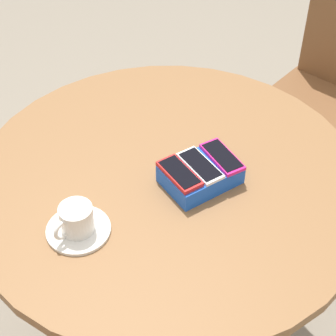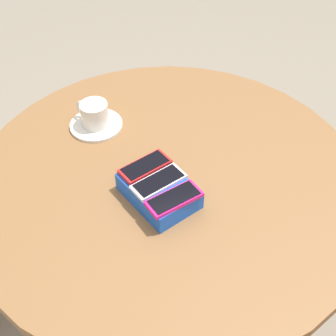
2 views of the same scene
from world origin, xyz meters
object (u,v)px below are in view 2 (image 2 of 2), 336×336
(round_table, at_px, (168,209))
(coffee_cup, at_px, (94,114))
(phone_white, at_px, (159,182))
(phone_box, at_px, (159,191))
(phone_red, at_px, (145,167))
(saucer, at_px, (96,125))
(phone_magenta, at_px, (174,199))

(round_table, distance_m, coffee_cup, 0.33)
(phone_white, distance_m, coffee_cup, 0.32)
(phone_box, xyz_separation_m, phone_red, (0.06, 0.01, 0.03))
(saucer, distance_m, coffee_cup, 0.04)
(phone_red, bearing_deg, round_table, -82.25)
(round_table, height_order, phone_magenta, phone_magenta)
(saucer, bearing_deg, coffee_cup, 33.04)
(round_table, bearing_deg, phone_white, 143.02)
(phone_magenta, bearing_deg, round_table, -15.89)
(round_table, height_order, phone_red, phone_red)
(round_table, relative_size, phone_magenta, 7.32)
(phone_box, height_order, phone_magenta, phone_magenta)
(round_table, xyz_separation_m, phone_red, (-0.01, 0.06, 0.19))
(phone_magenta, xyz_separation_m, coffee_cup, (0.37, 0.08, -0.01))
(phone_box, relative_size, saucer, 1.40)
(phone_white, bearing_deg, phone_box, 163.81)
(phone_magenta, height_order, coffee_cup, coffee_cup)
(phone_white, xyz_separation_m, coffee_cup, (0.31, 0.07, -0.01))
(phone_magenta, bearing_deg, saucer, 12.02)
(phone_red, height_order, saucer, phone_red)
(saucer, bearing_deg, round_table, -154.92)
(phone_red, bearing_deg, phone_magenta, -167.85)
(phone_red, bearing_deg, saucer, 11.97)
(phone_magenta, bearing_deg, phone_box, 12.45)
(round_table, relative_size, phone_red, 7.41)
(phone_magenta, bearing_deg, phone_red, 12.15)
(phone_white, xyz_separation_m, phone_red, (0.06, 0.01, 0.00))
(round_table, bearing_deg, saucer, 25.08)
(phone_magenta, xyz_separation_m, phone_white, (0.06, 0.01, -0.00))
(phone_red, relative_size, coffee_cup, 1.39)
(phone_box, bearing_deg, saucer, 11.94)
(round_table, height_order, phone_white, phone_white)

